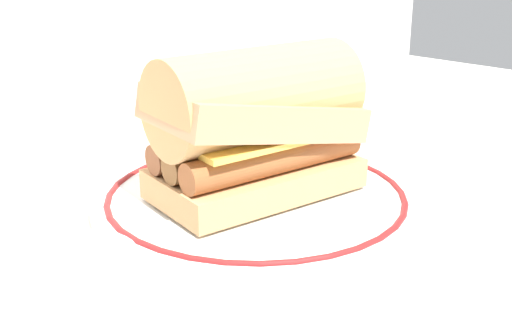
{
  "coord_description": "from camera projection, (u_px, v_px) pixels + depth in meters",
  "views": [
    {
      "loc": [
        -0.41,
        -0.34,
        0.24
      ],
      "look_at": [
        -0.01,
        0.04,
        0.04
      ],
      "focal_mm": 46.18,
      "sensor_mm": 36.0,
      "label": 1
    }
  ],
  "objects": [
    {
      "name": "ground_plane",
      "position": [
        294.0,
        215.0,
        0.58
      ],
      "size": [
        1.5,
        1.5,
        0.0
      ],
      "primitive_type": "plane",
      "color": "silver"
    },
    {
      "name": "sausage_sandwich",
      "position": [
        256.0,
        123.0,
        0.57
      ],
      "size": [
        0.2,
        0.13,
        0.13
      ],
      "rotation": [
        0.0,
        0.0,
        -0.18
      ],
      "color": "tan",
      "rests_on": "plate"
    },
    {
      "name": "plate",
      "position": [
        256.0,
        199.0,
        0.59
      ],
      "size": [
        0.29,
        0.29,
        0.01
      ],
      "color": "white",
      "rests_on": "ground_plane"
    }
  ]
}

